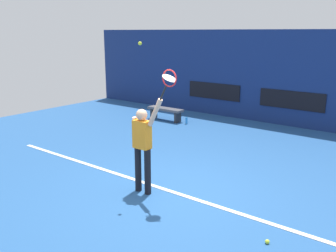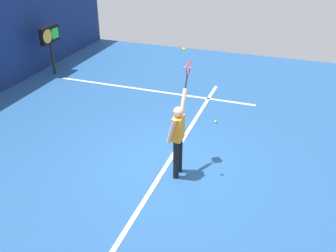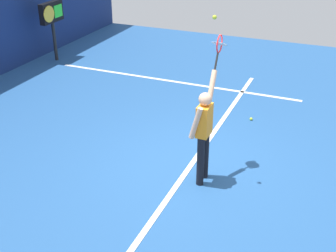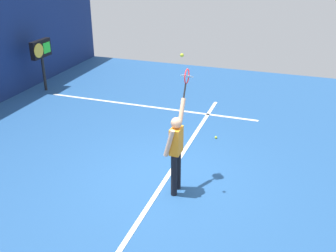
% 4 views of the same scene
% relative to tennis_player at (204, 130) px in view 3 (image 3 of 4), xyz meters
% --- Properties ---
extents(ground_plane, '(18.00, 18.00, 0.00)m').
position_rel_tennis_player_xyz_m(ground_plane, '(0.35, 0.32, -1.01)').
color(ground_plane, '#23518C').
extents(court_baseline, '(10.00, 0.10, 0.01)m').
position_rel_tennis_player_xyz_m(court_baseline, '(0.35, 0.35, -1.00)').
color(court_baseline, white).
rests_on(court_baseline, ground_plane).
extents(court_sideline, '(0.10, 7.00, 0.01)m').
position_rel_tennis_player_xyz_m(court_sideline, '(4.26, 2.32, -1.00)').
color(court_sideline, white).
rests_on(court_sideline, ground_plane).
extents(tennis_player, '(0.75, 0.31, 1.95)m').
position_rel_tennis_player_xyz_m(tennis_player, '(0.00, 0.00, 0.00)').
color(tennis_player, black).
rests_on(tennis_player, ground_plane).
extents(tennis_racket, '(0.43, 0.27, 0.62)m').
position_rel_tennis_player_xyz_m(tennis_racket, '(0.64, -0.00, 1.28)').
color(tennis_racket, black).
extents(tennis_ball, '(0.07, 0.07, 0.07)m').
position_rel_tennis_player_xyz_m(tennis_ball, '(0.05, -0.08, 1.90)').
color(tennis_ball, '#CCE033').
extents(scoreboard_clock, '(0.96, 0.20, 1.79)m').
position_rel_tennis_player_xyz_m(scoreboard_clock, '(4.58, 6.36, 0.39)').
color(scoreboard_clock, black).
rests_on(scoreboard_clock, ground_plane).
extents(spare_ball, '(0.07, 0.07, 0.07)m').
position_rel_tennis_player_xyz_m(spare_ball, '(2.72, -0.25, -0.98)').
color(spare_ball, '#CCE033').
rests_on(spare_ball, ground_plane).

